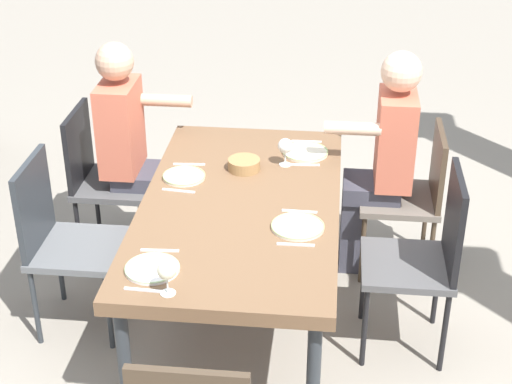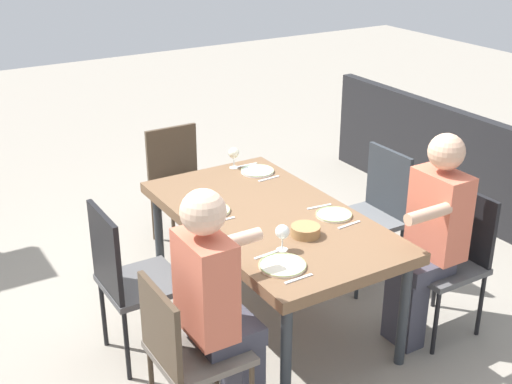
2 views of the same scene
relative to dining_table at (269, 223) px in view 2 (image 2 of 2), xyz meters
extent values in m
plane|color=gray|center=(0.00, 0.00, -0.68)|extent=(16.00, 16.00, 0.00)
cube|color=brown|center=(0.00, 0.00, 0.03)|extent=(1.77, 0.97, 0.07)
cylinder|color=#2D3338|center=(-0.80, 0.40, -0.34)|extent=(0.06, 0.06, 0.68)
cylinder|color=#2D3338|center=(0.80, 0.40, -0.34)|extent=(0.06, 0.06, 0.68)
cylinder|color=#2D3338|center=(-0.80, -0.40, -0.34)|extent=(0.06, 0.06, 0.68)
cylinder|color=#2D3338|center=(0.80, -0.40, -0.34)|extent=(0.06, 0.06, 0.68)
cube|color=#6A6158|center=(-0.65, 0.82, -0.23)|extent=(0.44, 0.44, 0.04)
cube|color=#473828|center=(-0.65, 1.02, -0.02)|extent=(0.42, 0.03, 0.42)
cylinder|color=#473828|center=(-0.46, 0.63, -0.47)|extent=(0.03, 0.03, 0.43)
cylinder|color=#473828|center=(-0.46, 1.01, -0.47)|extent=(0.03, 0.03, 0.43)
cube|color=#4F4F50|center=(-0.65, -0.82, -0.23)|extent=(0.44, 0.44, 0.04)
cube|color=black|center=(-0.65, -1.02, 0.00)|extent=(0.42, 0.03, 0.45)
cylinder|color=black|center=(-0.46, -0.63, -0.46)|extent=(0.03, 0.03, 0.44)
cylinder|color=black|center=(-0.84, -0.63, -0.46)|extent=(0.03, 0.03, 0.44)
cylinder|color=black|center=(-0.46, -1.01, -0.46)|extent=(0.03, 0.03, 0.44)
cylinder|color=black|center=(-0.84, -1.01, -0.46)|extent=(0.03, 0.03, 0.44)
cube|color=#4F4F50|center=(0.07, 0.82, -0.21)|extent=(0.44, 0.44, 0.04)
cube|color=black|center=(0.07, 1.02, 0.04)|extent=(0.42, 0.03, 0.50)
cylinder|color=black|center=(-0.12, 0.63, -0.45)|extent=(0.03, 0.03, 0.46)
cylinder|color=black|center=(0.26, 0.63, -0.45)|extent=(0.03, 0.03, 0.46)
cylinder|color=black|center=(-0.12, 1.01, -0.45)|extent=(0.03, 0.03, 0.46)
cylinder|color=black|center=(0.26, 1.01, -0.45)|extent=(0.03, 0.03, 0.46)
cube|color=#5B5E61|center=(0.07, -0.82, -0.22)|extent=(0.44, 0.44, 0.04)
cube|color=#2D3338|center=(0.07, -1.02, 0.02)|extent=(0.42, 0.03, 0.48)
cylinder|color=#2D3338|center=(0.26, -0.63, -0.46)|extent=(0.03, 0.03, 0.45)
cylinder|color=#2D3338|center=(-0.12, -0.63, -0.46)|extent=(0.03, 0.03, 0.45)
cylinder|color=#2D3338|center=(0.26, -1.01, -0.46)|extent=(0.03, 0.03, 0.45)
cylinder|color=#2D3338|center=(-0.12, -1.01, -0.46)|extent=(0.03, 0.03, 0.45)
cube|color=#6A6158|center=(1.22, 0.00, -0.22)|extent=(0.44, 0.44, 0.04)
cube|color=#473828|center=(1.42, 0.00, 0.00)|extent=(0.03, 0.42, 0.45)
cylinder|color=#473828|center=(1.03, 0.19, -0.46)|extent=(0.03, 0.03, 0.44)
cylinder|color=#473828|center=(1.03, -0.19, -0.46)|extent=(0.03, 0.03, 0.44)
cylinder|color=#473828|center=(1.41, 0.19, -0.46)|extent=(0.03, 0.03, 0.44)
cylinder|color=#473828|center=(1.41, -0.19, -0.46)|extent=(0.03, 0.03, 0.44)
cube|color=#3F3F4C|center=(-0.65, 0.58, -0.45)|extent=(0.24, 0.14, 0.46)
cube|color=#3F3F4C|center=(-0.65, 0.67, -0.17)|extent=(0.28, 0.32, 0.10)
cube|color=#CC664C|center=(-0.65, 0.78, 0.14)|extent=(0.34, 0.20, 0.52)
sphere|color=beige|center=(-0.65, 0.78, 0.53)|extent=(0.22, 0.22, 0.22)
cylinder|color=beige|center=(-0.51, 0.54, 0.25)|extent=(0.07, 0.30, 0.07)
cube|color=#3F3F4C|center=(-0.65, -0.56, -0.45)|extent=(0.24, 0.14, 0.46)
cube|color=#3F3F4C|center=(-0.65, -0.65, -0.17)|extent=(0.28, 0.32, 0.10)
cube|color=#CC664C|center=(-0.65, -0.76, 0.14)|extent=(0.34, 0.20, 0.52)
sphere|color=tan|center=(-0.65, -0.76, 0.53)|extent=(0.21, 0.21, 0.21)
cylinder|color=tan|center=(-0.79, -0.52, 0.26)|extent=(0.07, 0.30, 0.07)
cube|color=black|center=(0.00, -2.23, -0.23)|extent=(4.17, 0.10, 0.90)
cylinder|color=silver|center=(-0.58, 0.29, 0.07)|extent=(0.25, 0.25, 0.01)
torus|color=#A0BE77|center=(-0.58, 0.29, 0.08)|extent=(0.25, 0.25, 0.01)
cylinder|color=white|center=(-0.43, 0.19, 0.06)|extent=(0.06, 0.06, 0.00)
cylinder|color=white|center=(-0.43, 0.19, 0.10)|extent=(0.01, 0.01, 0.07)
sphere|color=white|center=(-0.43, 0.19, 0.18)|extent=(0.08, 0.08, 0.08)
cube|color=silver|center=(-0.73, 0.29, 0.07)|extent=(0.02, 0.17, 0.01)
cube|color=silver|center=(-0.43, 0.29, 0.07)|extent=(0.03, 0.17, 0.01)
cylinder|color=silver|center=(-0.22, -0.32, 0.07)|extent=(0.22, 0.22, 0.01)
torus|color=#A0BE77|center=(-0.22, -0.32, 0.08)|extent=(0.22, 0.22, 0.01)
cube|color=silver|center=(-0.37, -0.32, 0.07)|extent=(0.03, 0.17, 0.01)
cube|color=silver|center=(-0.07, -0.32, 0.07)|extent=(0.03, 0.17, 0.01)
cylinder|color=silver|center=(0.22, 0.29, 0.07)|extent=(0.25, 0.25, 0.01)
torus|color=#A0BE77|center=(0.22, 0.29, 0.08)|extent=(0.25, 0.25, 0.01)
cube|color=silver|center=(0.07, 0.29, 0.07)|extent=(0.02, 0.17, 0.01)
cube|color=silver|center=(0.37, 0.29, 0.07)|extent=(0.02, 0.17, 0.01)
cylinder|color=white|center=(0.63, -0.30, 0.07)|extent=(0.23, 0.23, 0.01)
torus|color=#A9CD91|center=(0.63, -0.30, 0.08)|extent=(0.24, 0.24, 0.01)
cylinder|color=white|center=(0.79, -0.20, 0.06)|extent=(0.06, 0.06, 0.00)
cylinder|color=white|center=(0.79, -0.20, 0.10)|extent=(0.01, 0.01, 0.07)
sphere|color=#F2EFCC|center=(0.79, -0.20, 0.18)|extent=(0.08, 0.08, 0.08)
cube|color=silver|center=(0.48, -0.30, 0.07)|extent=(0.03, 0.17, 0.01)
cube|color=silver|center=(0.78, -0.30, 0.07)|extent=(0.02, 0.17, 0.01)
cylinder|color=#9E7547|center=(-0.35, -0.02, 0.09)|extent=(0.17, 0.17, 0.06)
camera|label=1|loc=(3.37, 0.43, 1.96)|focal=55.86mm
camera|label=2|loc=(-3.20, 2.04, 1.86)|focal=48.17mm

